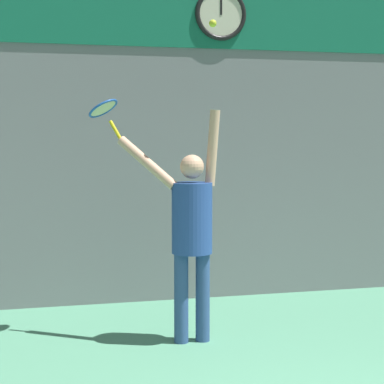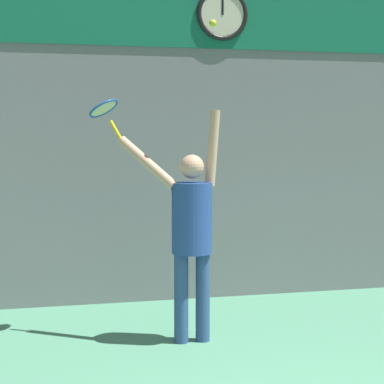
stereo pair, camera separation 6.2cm
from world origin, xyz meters
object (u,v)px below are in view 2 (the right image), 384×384
(tennis_player, at_px, (191,225))
(tennis_racket, at_px, (105,110))
(scoreboard_clock, at_px, (222,14))
(tennis_ball, at_px, (213,23))

(tennis_player, relative_size, tennis_racket, 5.30)
(scoreboard_clock, relative_size, tennis_racket, 1.50)
(scoreboard_clock, relative_size, tennis_player, 0.28)
(scoreboard_clock, xyz_separation_m, tennis_player, (-0.75, -1.58, -2.17))
(scoreboard_clock, height_order, tennis_ball, scoreboard_clock)
(scoreboard_clock, bearing_deg, tennis_ball, -108.98)
(scoreboard_clock, bearing_deg, tennis_player, -115.30)
(scoreboard_clock, height_order, tennis_player, scoreboard_clock)
(tennis_player, xyz_separation_m, tennis_racket, (-0.72, 0.45, 1.04))
(tennis_player, bearing_deg, scoreboard_clock, 64.70)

